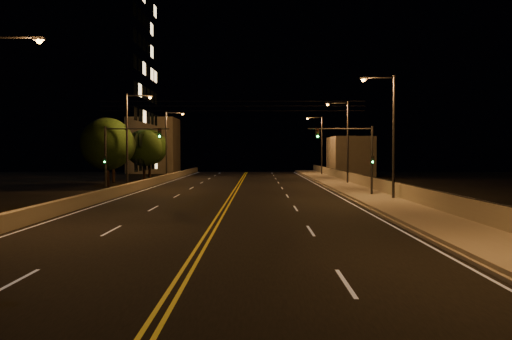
{
  "coord_description": "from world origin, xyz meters",
  "views": [
    {
      "loc": [
        2.13,
        -11.87,
        3.54
      ],
      "look_at": [
        2.0,
        18.0,
        2.5
      ],
      "focal_mm": 35.0,
      "sensor_mm": 36.0,
      "label": 1
    }
  ],
  "objects_px": {
    "streetlight_1": "(390,129)",
    "tree_3": "(149,147)",
    "traffic_signal_right": "(358,152)",
    "traffic_signal_left": "(119,152)",
    "building_tower": "(56,82)",
    "tree_2": "(144,148)",
    "streetlight_2": "(345,137)",
    "streetlight_5": "(130,135)",
    "streetlight_6": "(168,140)",
    "tree_0": "(107,144)",
    "streetlight_3": "(320,142)",
    "tree_1": "(113,145)"
  },
  "relations": [
    {
      "from": "streetlight_2",
      "to": "tree_2",
      "type": "relative_size",
      "value": 1.37
    },
    {
      "from": "streetlight_6",
      "to": "building_tower",
      "type": "bearing_deg",
      "value": -178.81
    },
    {
      "from": "traffic_signal_left",
      "to": "tree_0",
      "type": "xyz_separation_m",
      "value": [
        -3.95,
        10.01,
        0.8
      ]
    },
    {
      "from": "tree_1",
      "to": "streetlight_6",
      "type": "bearing_deg",
      "value": 55.26
    },
    {
      "from": "tree_3",
      "to": "streetlight_6",
      "type": "bearing_deg",
      "value": -48.69
    },
    {
      "from": "streetlight_1",
      "to": "tree_2",
      "type": "relative_size",
      "value": 1.37
    },
    {
      "from": "building_tower",
      "to": "tree_0",
      "type": "distance_m",
      "value": 23.07
    },
    {
      "from": "streetlight_1",
      "to": "tree_0",
      "type": "height_order",
      "value": "streetlight_1"
    },
    {
      "from": "building_tower",
      "to": "streetlight_3",
      "type": "bearing_deg",
      "value": 14.31
    },
    {
      "from": "traffic_signal_right",
      "to": "tree_1",
      "type": "height_order",
      "value": "tree_1"
    },
    {
      "from": "streetlight_6",
      "to": "tree_2",
      "type": "bearing_deg",
      "value": -171.6
    },
    {
      "from": "streetlight_1",
      "to": "traffic_signal_right",
      "type": "relative_size",
      "value": 1.61
    },
    {
      "from": "traffic_signal_left",
      "to": "tree_1",
      "type": "xyz_separation_m",
      "value": [
        -6.4,
        20.46,
        0.85
      ]
    },
    {
      "from": "traffic_signal_left",
      "to": "tree_1",
      "type": "relative_size",
      "value": 0.8
    },
    {
      "from": "building_tower",
      "to": "tree_2",
      "type": "xyz_separation_m",
      "value": [
        11.66,
        -0.16,
        -8.82
      ]
    },
    {
      "from": "streetlight_2",
      "to": "streetlight_1",
      "type": "bearing_deg",
      "value": -90.0
    },
    {
      "from": "streetlight_5",
      "to": "tree_2",
      "type": "bearing_deg",
      "value": 99.25
    },
    {
      "from": "tree_0",
      "to": "tree_2",
      "type": "distance_m",
      "value": 17.52
    },
    {
      "from": "building_tower",
      "to": "tree_0",
      "type": "xyz_separation_m",
      "value": [
        12.08,
        -17.68,
        -8.59
      ]
    },
    {
      "from": "streetlight_6",
      "to": "tree_0",
      "type": "height_order",
      "value": "streetlight_6"
    },
    {
      "from": "streetlight_2",
      "to": "streetlight_5",
      "type": "distance_m",
      "value": 22.57
    },
    {
      "from": "traffic_signal_right",
      "to": "traffic_signal_left",
      "type": "distance_m",
      "value": 18.69
    },
    {
      "from": "tree_0",
      "to": "tree_3",
      "type": "relative_size",
      "value": 1.02
    },
    {
      "from": "tree_1",
      "to": "building_tower",
      "type": "bearing_deg",
      "value": 143.09
    },
    {
      "from": "streetlight_3",
      "to": "tree_2",
      "type": "bearing_deg",
      "value": -159.08
    },
    {
      "from": "streetlight_2",
      "to": "tree_1",
      "type": "bearing_deg",
      "value": 168.44
    },
    {
      "from": "streetlight_3",
      "to": "streetlight_5",
      "type": "xyz_separation_m",
      "value": [
        -21.44,
        -28.99,
        0.0
      ]
    },
    {
      "from": "streetlight_5",
      "to": "tree_1",
      "type": "height_order",
      "value": "streetlight_5"
    },
    {
      "from": "streetlight_1",
      "to": "traffic_signal_right",
      "type": "distance_m",
      "value": 3.96
    },
    {
      "from": "traffic_signal_right",
      "to": "traffic_signal_left",
      "type": "height_order",
      "value": "same"
    },
    {
      "from": "tree_0",
      "to": "tree_3",
      "type": "bearing_deg",
      "value": 91.63
    },
    {
      "from": "traffic_signal_right",
      "to": "tree_0",
      "type": "bearing_deg",
      "value": 156.15
    },
    {
      "from": "streetlight_1",
      "to": "tree_0",
      "type": "bearing_deg",
      "value": 151.3
    },
    {
      "from": "traffic_signal_right",
      "to": "building_tower",
      "type": "xyz_separation_m",
      "value": [
        -34.71,
        27.68,
        9.39
      ]
    },
    {
      "from": "traffic_signal_right",
      "to": "traffic_signal_left",
      "type": "relative_size",
      "value": 1.0
    },
    {
      "from": "tree_0",
      "to": "streetlight_3",
      "type": "bearing_deg",
      "value": 48.05
    },
    {
      "from": "streetlight_5",
      "to": "tree_0",
      "type": "xyz_separation_m",
      "value": [
        -2.77,
        2.06,
        -0.84
      ]
    },
    {
      "from": "streetlight_3",
      "to": "tree_0",
      "type": "height_order",
      "value": "streetlight_3"
    },
    {
      "from": "streetlight_2",
      "to": "tree_0",
      "type": "height_order",
      "value": "streetlight_2"
    },
    {
      "from": "tree_1",
      "to": "tree_2",
      "type": "height_order",
      "value": "tree_1"
    },
    {
      "from": "tree_0",
      "to": "tree_2",
      "type": "relative_size",
      "value": 1.05
    },
    {
      "from": "streetlight_5",
      "to": "building_tower",
      "type": "distance_m",
      "value": 25.89
    },
    {
      "from": "streetlight_1",
      "to": "tree_3",
      "type": "xyz_separation_m",
      "value": [
        -24.83,
        35.1,
        -0.91
      ]
    },
    {
      "from": "building_tower",
      "to": "tree_1",
      "type": "bearing_deg",
      "value": -36.91
    },
    {
      "from": "streetlight_1",
      "to": "streetlight_5",
      "type": "height_order",
      "value": "same"
    },
    {
      "from": "streetlight_3",
      "to": "traffic_signal_right",
      "type": "relative_size",
      "value": 1.61
    },
    {
      "from": "streetlight_1",
      "to": "traffic_signal_right",
      "type": "height_order",
      "value": "streetlight_1"
    },
    {
      "from": "traffic_signal_left",
      "to": "building_tower",
      "type": "bearing_deg",
      "value": 120.06
    },
    {
      "from": "tree_0",
      "to": "traffic_signal_left",
      "type": "bearing_deg",
      "value": -68.48
    },
    {
      "from": "streetlight_5",
      "to": "tree_3",
      "type": "xyz_separation_m",
      "value": [
        -3.39,
        23.9,
        -0.91
      ]
    }
  ]
}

